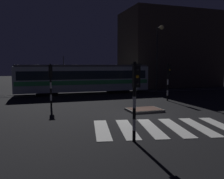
{
  "coord_description": "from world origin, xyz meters",
  "views": [
    {
      "loc": [
        -6.25,
        -13.92,
        3.26
      ],
      "look_at": [
        -0.77,
        2.93,
        1.4
      ],
      "focal_mm": 38.07,
      "sensor_mm": 36.0,
      "label": 1
    }
  ],
  "objects_px": {
    "traffic_light_corner_far_left": "(51,79)",
    "street_lamp_trackside_right": "(158,52)",
    "traffic_light_kerb_mid_left": "(135,90)",
    "tram": "(84,78)",
    "traffic_light_corner_far_right": "(168,76)"
  },
  "relations": [
    {
      "from": "traffic_light_corner_far_right",
      "to": "traffic_light_kerb_mid_left",
      "type": "relative_size",
      "value": 1.0
    },
    {
      "from": "traffic_light_corner_far_left",
      "to": "street_lamp_trackside_right",
      "type": "distance_m",
      "value": 12.29
    },
    {
      "from": "traffic_light_corner_far_left",
      "to": "street_lamp_trackside_right",
      "type": "bearing_deg",
      "value": 19.04
    },
    {
      "from": "traffic_light_corner_far_left",
      "to": "traffic_light_kerb_mid_left",
      "type": "xyz_separation_m",
      "value": [
        2.79,
        -9.79,
        0.04
      ]
    },
    {
      "from": "street_lamp_trackside_right",
      "to": "tram",
      "type": "relative_size",
      "value": 0.49
    },
    {
      "from": "traffic_light_kerb_mid_left",
      "to": "tram",
      "type": "distance_m",
      "value": 17.33
    },
    {
      "from": "traffic_light_corner_far_right",
      "to": "street_lamp_trackside_right",
      "type": "height_order",
      "value": "street_lamp_trackside_right"
    },
    {
      "from": "traffic_light_corner_far_right",
      "to": "street_lamp_trackside_right",
      "type": "xyz_separation_m",
      "value": [
        1.16,
        4.06,
        2.37
      ]
    },
    {
      "from": "traffic_light_corner_far_right",
      "to": "traffic_light_kerb_mid_left",
      "type": "xyz_separation_m",
      "value": [
        -7.44,
        -9.66,
        -0.0
      ]
    },
    {
      "from": "street_lamp_trackside_right",
      "to": "tram",
      "type": "height_order",
      "value": "street_lamp_trackside_right"
    },
    {
      "from": "tram",
      "to": "street_lamp_trackside_right",
      "type": "bearing_deg",
      "value": -25.86
    },
    {
      "from": "tram",
      "to": "traffic_light_corner_far_right",
      "type": "bearing_deg",
      "value": -50.98
    },
    {
      "from": "traffic_light_kerb_mid_left",
      "to": "street_lamp_trackside_right",
      "type": "relative_size",
      "value": 0.46
    },
    {
      "from": "street_lamp_trackside_right",
      "to": "tram",
      "type": "xyz_separation_m",
      "value": [
        -7.34,
        3.56,
        -2.86
      ]
    },
    {
      "from": "traffic_light_corner_far_left",
      "to": "street_lamp_trackside_right",
      "type": "relative_size",
      "value": 0.46
    }
  ]
}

